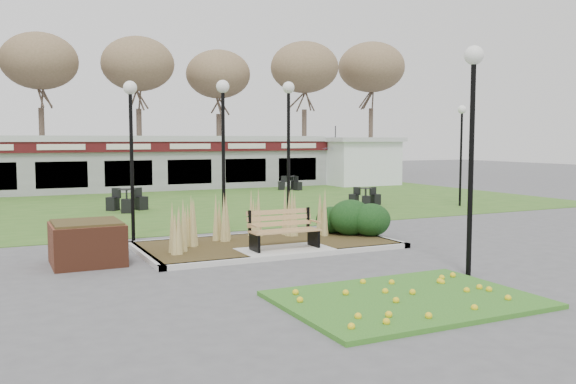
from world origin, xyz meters
name	(u,v)px	position (x,y,z in m)	size (l,w,h in m)	color
ground	(288,255)	(0.00, 0.00, 0.00)	(100.00, 100.00, 0.00)	#515154
lawn	(161,205)	(0.00, 12.00, 0.01)	(34.00, 16.00, 0.02)	#33611E
flower_bed	(406,298)	(0.00, -4.60, 0.07)	(4.20, 3.00, 0.16)	#28641C
planting_bed	(309,229)	(1.27, 1.35, 0.37)	(6.75, 3.40, 1.27)	#382B16
park_bench	(283,229)	(0.00, 0.25, 0.59)	(1.70, 0.66, 0.93)	#A17648
brick_planter	(87,243)	(-4.40, 1.00, 0.48)	(1.50, 1.50, 0.95)	brown
food_pavilion	(123,163)	(0.00, 19.96, 1.48)	(24.60, 3.40, 2.90)	gray
service_hut	(360,161)	(13.50, 18.00, 1.45)	(4.40, 3.40, 2.83)	white
tree_backdrop	(96,50)	(0.00, 28.00, 8.36)	(47.24, 5.24, 10.36)	#47382B
lamp_post_near_left	(473,109)	(2.35, -3.50, 3.32)	(0.38, 0.38, 4.56)	black
lamp_post_near_right	(223,123)	(-0.43, 3.20, 3.17)	(0.36, 0.36, 4.35)	black
lamp_post_mid_left	(131,126)	(-2.95, 3.20, 3.08)	(0.35, 0.35, 4.23)	black
lamp_post_mid_right	(289,121)	(2.31, 4.70, 3.31)	(0.38, 0.38, 4.55)	black
lamp_post_far_right	(461,133)	(10.87, 6.34, 2.98)	(0.34, 0.34, 4.09)	black
bistro_set_a	(127,204)	(-1.69, 10.43, 0.30)	(1.55, 1.51, 0.84)	black
bistro_set_c	(291,185)	(8.18, 16.43, 0.26)	(1.33, 1.33, 0.73)	black
bistro_set_d	(365,199)	(7.53, 8.23, 0.26)	(1.17, 1.34, 0.71)	black
patio_umbrella	(335,160)	(11.81, 18.00, 1.51)	(2.01, 2.05, 2.38)	black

